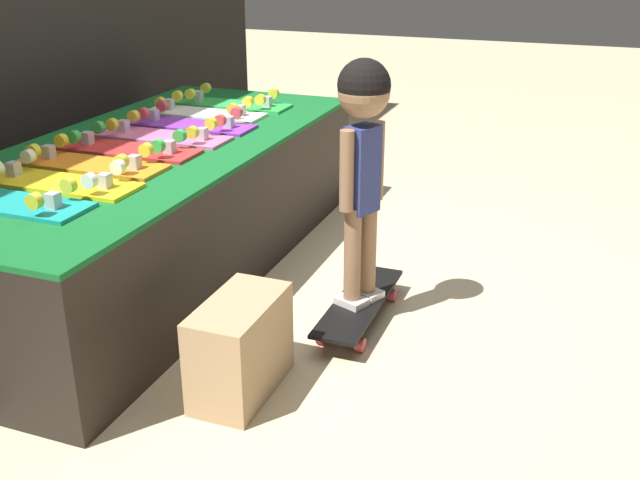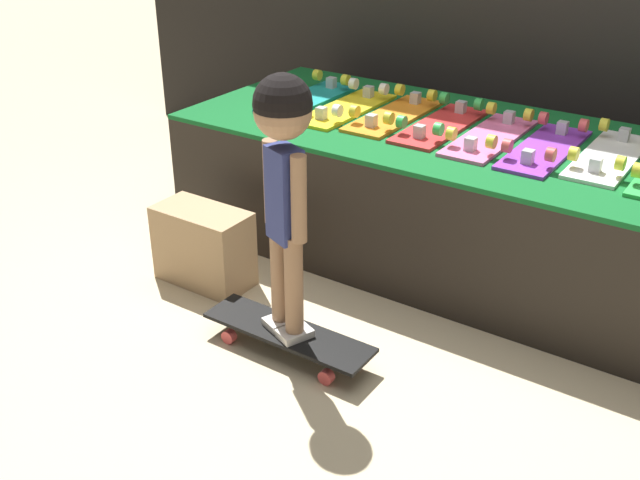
{
  "view_description": "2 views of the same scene",
  "coord_description": "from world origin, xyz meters",
  "px_view_note": "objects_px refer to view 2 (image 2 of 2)",
  "views": [
    {
      "loc": [
        -2.64,
        -1.09,
        1.42
      ],
      "look_at": [
        -0.04,
        -0.11,
        0.26
      ],
      "focal_mm": 42.0,
      "sensor_mm": 36.0,
      "label": 1
    },
    {
      "loc": [
        1.16,
        -2.09,
        1.59
      ],
      "look_at": [
        -0.18,
        -0.1,
        0.36
      ],
      "focal_mm": 42.0,
      "sensor_mm": 36.0,
      "label": 2
    }
  ],
  "objects_px": {
    "skateboard_pink_on_rack": "(490,135)",
    "skateboard_purple_on_rack": "(545,147)",
    "skateboard_orange_on_rack": "(394,113)",
    "skateboard_white_on_rack": "(610,154)",
    "skateboard_yellow_on_rack": "(346,106)",
    "skateboard_red_on_rack": "(441,123)",
    "skateboard_teal_on_rack": "(308,96)",
    "skateboard_on_floor": "(288,335)",
    "child": "(284,160)",
    "storage_box": "(204,246)"
  },
  "relations": [
    {
      "from": "skateboard_pink_on_rack",
      "to": "child",
      "type": "relative_size",
      "value": 0.65
    },
    {
      "from": "child",
      "to": "skateboard_yellow_on_rack",
      "type": "bearing_deg",
      "value": 133.8
    },
    {
      "from": "skateboard_teal_on_rack",
      "to": "skateboard_orange_on_rack",
      "type": "bearing_deg",
      "value": -0.26
    },
    {
      "from": "skateboard_white_on_rack",
      "to": "storage_box",
      "type": "height_order",
      "value": "skateboard_white_on_rack"
    },
    {
      "from": "skateboard_red_on_rack",
      "to": "skateboard_purple_on_rack",
      "type": "bearing_deg",
      "value": -3.71
    },
    {
      "from": "skateboard_yellow_on_rack",
      "to": "skateboard_purple_on_rack",
      "type": "bearing_deg",
      "value": -0.59
    },
    {
      "from": "skateboard_teal_on_rack",
      "to": "skateboard_pink_on_rack",
      "type": "bearing_deg",
      "value": -2.16
    },
    {
      "from": "skateboard_orange_on_rack",
      "to": "storage_box",
      "type": "bearing_deg",
      "value": -116.56
    },
    {
      "from": "skateboard_pink_on_rack",
      "to": "skateboard_teal_on_rack",
      "type": "bearing_deg",
      "value": 177.84
    },
    {
      "from": "skateboard_red_on_rack",
      "to": "storage_box",
      "type": "xyz_separation_m",
      "value": [
        -0.64,
        -0.81,
        -0.42
      ]
    },
    {
      "from": "skateboard_orange_on_rack",
      "to": "storage_box",
      "type": "relative_size",
      "value": 1.51
    },
    {
      "from": "skateboard_on_floor",
      "to": "skateboard_yellow_on_rack",
      "type": "bearing_deg",
      "value": 111.79
    },
    {
      "from": "skateboard_orange_on_rack",
      "to": "skateboard_pink_on_rack",
      "type": "relative_size",
      "value": 1.0
    },
    {
      "from": "skateboard_yellow_on_rack",
      "to": "skateboard_pink_on_rack",
      "type": "distance_m",
      "value": 0.69
    },
    {
      "from": "skateboard_purple_on_rack",
      "to": "skateboard_on_floor",
      "type": "relative_size",
      "value": 0.93
    },
    {
      "from": "skateboard_yellow_on_rack",
      "to": "child",
      "type": "distance_m",
      "value": 1.1
    },
    {
      "from": "skateboard_purple_on_rack",
      "to": "child",
      "type": "bearing_deg",
      "value": -117.42
    },
    {
      "from": "skateboard_teal_on_rack",
      "to": "skateboard_on_floor",
      "type": "height_order",
      "value": "skateboard_teal_on_rack"
    },
    {
      "from": "skateboard_red_on_rack",
      "to": "skateboard_purple_on_rack",
      "type": "xyz_separation_m",
      "value": [
        0.46,
        -0.03,
        0.0
      ]
    },
    {
      "from": "skateboard_purple_on_rack",
      "to": "skateboard_white_on_rack",
      "type": "relative_size",
      "value": 1.0
    },
    {
      "from": "skateboard_red_on_rack",
      "to": "child",
      "type": "bearing_deg",
      "value": -93.2
    },
    {
      "from": "skateboard_white_on_rack",
      "to": "skateboard_yellow_on_rack",
      "type": "bearing_deg",
      "value": -177.77
    },
    {
      "from": "skateboard_pink_on_rack",
      "to": "skateboard_on_floor",
      "type": "height_order",
      "value": "skateboard_pink_on_rack"
    },
    {
      "from": "skateboard_teal_on_rack",
      "to": "skateboard_yellow_on_rack",
      "type": "height_order",
      "value": "same"
    },
    {
      "from": "skateboard_orange_on_rack",
      "to": "skateboard_purple_on_rack",
      "type": "xyz_separation_m",
      "value": [
        0.69,
        -0.04,
        0.0
      ]
    },
    {
      "from": "skateboard_pink_on_rack",
      "to": "skateboard_purple_on_rack",
      "type": "relative_size",
      "value": 1.0
    },
    {
      "from": "skateboard_orange_on_rack",
      "to": "skateboard_white_on_rack",
      "type": "relative_size",
      "value": 1.0
    },
    {
      "from": "skateboard_yellow_on_rack",
      "to": "skateboard_on_floor",
      "type": "xyz_separation_m",
      "value": [
        0.4,
        -1.01,
        -0.51
      ]
    },
    {
      "from": "skateboard_red_on_rack",
      "to": "skateboard_purple_on_rack",
      "type": "relative_size",
      "value": 1.0
    },
    {
      "from": "skateboard_orange_on_rack",
      "to": "skateboard_red_on_rack",
      "type": "relative_size",
      "value": 1.0
    },
    {
      "from": "skateboard_teal_on_rack",
      "to": "skateboard_orange_on_rack",
      "type": "distance_m",
      "value": 0.46
    },
    {
      "from": "skateboard_yellow_on_rack",
      "to": "skateboard_orange_on_rack",
      "type": "xyz_separation_m",
      "value": [
        0.23,
        0.03,
        0.0
      ]
    },
    {
      "from": "skateboard_red_on_rack",
      "to": "skateboard_pink_on_rack",
      "type": "bearing_deg",
      "value": -5.19
    },
    {
      "from": "skateboard_orange_on_rack",
      "to": "skateboard_white_on_rack",
      "type": "bearing_deg",
      "value": 0.78
    },
    {
      "from": "skateboard_teal_on_rack",
      "to": "skateboard_red_on_rack",
      "type": "height_order",
      "value": "same"
    },
    {
      "from": "skateboard_red_on_rack",
      "to": "skateboard_teal_on_rack",
      "type": "bearing_deg",
      "value": 178.85
    },
    {
      "from": "skateboard_yellow_on_rack",
      "to": "skateboard_red_on_rack",
      "type": "distance_m",
      "value": 0.46
    },
    {
      "from": "skateboard_orange_on_rack",
      "to": "skateboard_teal_on_rack",
      "type": "bearing_deg",
      "value": 179.74
    },
    {
      "from": "skateboard_red_on_rack",
      "to": "child",
      "type": "xyz_separation_m",
      "value": [
        -0.06,
        -1.03,
        0.15
      ]
    },
    {
      "from": "child",
      "to": "skateboard_orange_on_rack",
      "type": "bearing_deg",
      "value": 121.44
    },
    {
      "from": "skateboard_teal_on_rack",
      "to": "skateboard_white_on_rack",
      "type": "distance_m",
      "value": 1.38
    },
    {
      "from": "skateboard_yellow_on_rack",
      "to": "skateboard_red_on_rack",
      "type": "bearing_deg",
      "value": 2.54
    },
    {
      "from": "skateboard_orange_on_rack",
      "to": "skateboard_white_on_rack",
      "type": "xyz_separation_m",
      "value": [
        0.92,
        0.01,
        0.0
      ]
    },
    {
      "from": "skateboard_yellow_on_rack",
      "to": "skateboard_red_on_rack",
      "type": "xyz_separation_m",
      "value": [
        0.46,
        0.02,
        0.0
      ]
    },
    {
      "from": "storage_box",
      "to": "skateboard_red_on_rack",
      "type": "bearing_deg",
      "value": 51.66
    },
    {
      "from": "skateboard_orange_on_rack",
      "to": "child",
      "type": "distance_m",
      "value": 1.07
    },
    {
      "from": "skateboard_purple_on_rack",
      "to": "child",
      "type": "height_order",
      "value": "child"
    },
    {
      "from": "skateboard_red_on_rack",
      "to": "skateboard_white_on_rack",
      "type": "distance_m",
      "value": 0.69
    },
    {
      "from": "skateboard_purple_on_rack",
      "to": "skateboard_yellow_on_rack",
      "type": "bearing_deg",
      "value": 179.41
    },
    {
      "from": "skateboard_pink_on_rack",
      "to": "skateboard_orange_on_rack",
      "type": "bearing_deg",
      "value": 175.94
    }
  ]
}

